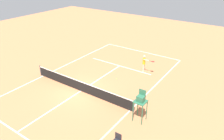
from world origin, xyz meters
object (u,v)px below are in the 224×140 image
(umpire_chair, at_px, (141,101))
(tennis_ball, at_px, (116,79))
(player_serving, at_px, (144,62))
(courtside_chair_near, at_px, (117,140))

(umpire_chair, bearing_deg, tennis_ball, -41.47)
(player_serving, xyz_separation_m, umpire_chair, (-3.23, 7.02, 0.53))
(umpire_chair, distance_m, courtside_chair_near, 3.18)
(player_serving, bearing_deg, tennis_ball, -29.11)
(tennis_ball, distance_m, umpire_chair, 6.44)
(player_serving, xyz_separation_m, tennis_ball, (1.45, 2.89, -1.04))
(player_serving, height_order, courtside_chair_near, player_serving)
(player_serving, height_order, tennis_ball, player_serving)
(umpire_chair, xyz_separation_m, courtside_chair_near, (-0.07, 3.00, -1.07))
(player_serving, bearing_deg, courtside_chair_near, 15.75)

